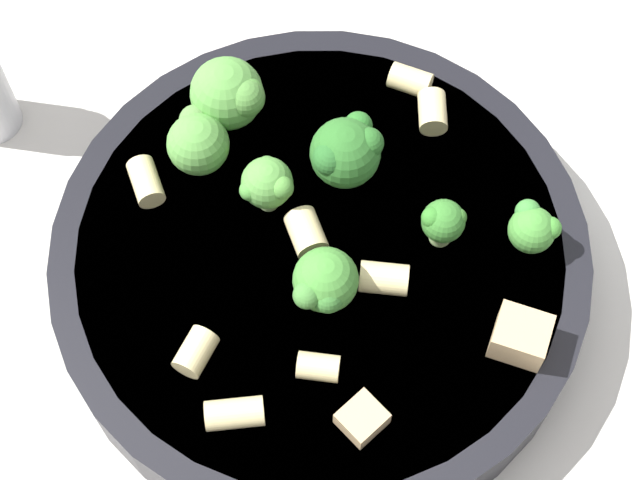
# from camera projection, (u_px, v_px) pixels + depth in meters

# --- Properties ---
(ground_plane) EXTENTS (2.00, 2.00, 0.00)m
(ground_plane) POSITION_uv_depth(u_px,v_px,m) (320.00, 281.00, 0.59)
(ground_plane) COLOR beige
(pasta_bowl) EXTENTS (0.28, 0.28, 0.04)m
(pasta_bowl) POSITION_uv_depth(u_px,v_px,m) (320.00, 263.00, 0.57)
(pasta_bowl) COLOR black
(pasta_bowl) RESTS_ON ground_plane
(broccoli_floret_0) EXTENTS (0.04, 0.04, 0.05)m
(broccoli_floret_0) POSITION_uv_depth(u_px,v_px,m) (231.00, 94.00, 0.57)
(broccoli_floret_0) COLOR #84AD60
(broccoli_floret_0) RESTS_ON pasta_bowl
(broccoli_floret_1) EXTENTS (0.03, 0.04, 0.04)m
(broccoli_floret_1) POSITION_uv_depth(u_px,v_px,m) (199.00, 142.00, 0.56)
(broccoli_floret_1) COLOR #9EC175
(broccoli_floret_1) RESTS_ON pasta_bowl
(broccoli_floret_2) EXTENTS (0.03, 0.03, 0.03)m
(broccoli_floret_2) POSITION_uv_depth(u_px,v_px,m) (533.00, 228.00, 0.54)
(broccoli_floret_2) COLOR #93B766
(broccoli_floret_2) RESTS_ON pasta_bowl
(broccoli_floret_3) EXTENTS (0.03, 0.03, 0.04)m
(broccoli_floret_3) POSITION_uv_depth(u_px,v_px,m) (267.00, 184.00, 0.55)
(broccoli_floret_3) COLOR #9EC175
(broccoli_floret_3) RESTS_ON pasta_bowl
(broccoli_floret_4) EXTENTS (0.04, 0.04, 0.05)m
(broccoli_floret_4) POSITION_uv_depth(u_px,v_px,m) (346.00, 152.00, 0.55)
(broccoli_floret_4) COLOR #84AD60
(broccoli_floret_4) RESTS_ON pasta_bowl
(broccoli_floret_5) EXTENTS (0.03, 0.03, 0.04)m
(broccoli_floret_5) POSITION_uv_depth(u_px,v_px,m) (321.00, 283.00, 0.53)
(broccoli_floret_5) COLOR #93B766
(broccoli_floret_5) RESTS_ON pasta_bowl
(broccoli_floret_6) EXTENTS (0.02, 0.02, 0.03)m
(broccoli_floret_6) POSITION_uv_depth(u_px,v_px,m) (444.00, 224.00, 0.54)
(broccoli_floret_6) COLOR #9EC175
(broccoli_floret_6) RESTS_ON pasta_bowl
(rigatoni_0) EXTENTS (0.02, 0.03, 0.01)m
(rigatoni_0) POSITION_uv_depth(u_px,v_px,m) (146.00, 182.00, 0.57)
(rigatoni_0) COLOR beige
(rigatoni_0) RESTS_ON pasta_bowl
(rigatoni_1) EXTENTS (0.02, 0.03, 0.02)m
(rigatoni_1) POSITION_uv_depth(u_px,v_px,m) (306.00, 233.00, 0.55)
(rigatoni_1) COLOR beige
(rigatoni_1) RESTS_ON pasta_bowl
(rigatoni_2) EXTENTS (0.02, 0.02, 0.02)m
(rigatoni_2) POSITION_uv_depth(u_px,v_px,m) (432.00, 112.00, 0.59)
(rigatoni_2) COLOR beige
(rigatoni_2) RESTS_ON pasta_bowl
(rigatoni_3) EXTENTS (0.03, 0.02, 0.02)m
(rigatoni_3) POSITION_uv_depth(u_px,v_px,m) (384.00, 278.00, 0.54)
(rigatoni_3) COLOR beige
(rigatoni_3) RESTS_ON pasta_bowl
(rigatoni_4) EXTENTS (0.03, 0.02, 0.01)m
(rigatoni_4) POSITION_uv_depth(u_px,v_px,m) (410.00, 80.00, 0.60)
(rigatoni_4) COLOR beige
(rigatoni_4) RESTS_ON pasta_bowl
(rigatoni_5) EXTENTS (0.02, 0.03, 0.02)m
(rigatoni_5) POSITION_uv_depth(u_px,v_px,m) (196.00, 352.00, 0.52)
(rigatoni_5) COLOR beige
(rigatoni_5) RESTS_ON pasta_bowl
(rigatoni_6) EXTENTS (0.03, 0.01, 0.01)m
(rigatoni_6) POSITION_uv_depth(u_px,v_px,m) (235.00, 413.00, 0.51)
(rigatoni_6) COLOR beige
(rigatoni_6) RESTS_ON pasta_bowl
(rigatoni_7) EXTENTS (0.02, 0.02, 0.01)m
(rigatoni_7) POSITION_uv_depth(u_px,v_px,m) (318.00, 367.00, 0.52)
(rigatoni_7) COLOR beige
(rigatoni_7) RESTS_ON pasta_bowl
(chicken_chunk_0) EXTENTS (0.03, 0.03, 0.02)m
(chicken_chunk_0) POSITION_uv_depth(u_px,v_px,m) (521.00, 336.00, 0.52)
(chicken_chunk_0) COLOR tan
(chicken_chunk_0) RESTS_ON pasta_bowl
(chicken_chunk_1) EXTENTS (0.03, 0.03, 0.01)m
(chicken_chunk_1) POSITION_uv_depth(u_px,v_px,m) (362.00, 419.00, 0.51)
(chicken_chunk_1) COLOR tan
(chicken_chunk_1) RESTS_ON pasta_bowl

